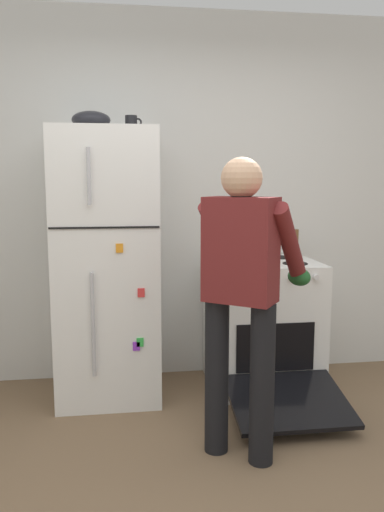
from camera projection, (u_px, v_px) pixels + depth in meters
name	position (u px, v px, depth m)	size (l,w,h in m)	color
kitchen_wall_back	(180.00, 198.00, 3.87)	(6.00, 0.10, 2.70)	silver
refrigerator	(107.00, 266.00, 3.49)	(0.68, 0.72, 1.82)	white
stove_range	(263.00, 325.00, 3.69)	(0.76, 1.22, 0.92)	white
person_cook	(243.00, 282.00, 2.68)	(0.67, 0.71, 1.60)	black
red_pot	(243.00, 252.00, 3.56)	(0.33, 0.23, 0.14)	orange
coffee_mug	(132.00, 123.00, 3.42)	(0.11, 0.08, 0.10)	black
pepper_mill	(295.00, 242.00, 3.86)	(0.05, 0.05, 0.20)	brown
mixing_bowl	(91.00, 120.00, 3.34)	(0.25, 0.25, 0.11)	black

